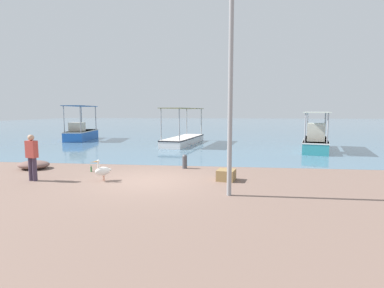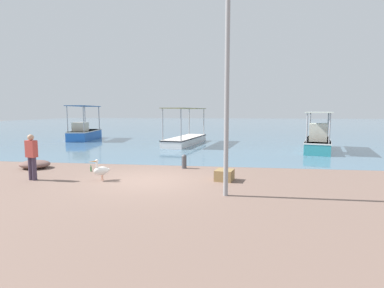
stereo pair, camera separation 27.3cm
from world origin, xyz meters
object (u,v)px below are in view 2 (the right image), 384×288
(cargo_crate, at_px, (224,175))
(net_pile, at_px, (35,164))
(fishing_boat_near_right, at_px, (84,132))
(pelican, at_px, (101,170))
(lamp_post, at_px, (227,69))
(fisherman_standing, at_px, (32,156))
(fishing_boat_far_right, at_px, (186,138))
(fishing_boat_center, at_px, (318,141))
(glass_bottle, at_px, (91,169))
(mooring_bollard, at_px, (184,161))

(cargo_crate, bearing_deg, net_pile, 171.64)
(fishing_boat_near_right, xyz_separation_m, cargo_crate, (12.65, -13.94, -0.46))
(pelican, distance_m, cargo_crate, 4.51)
(lamp_post, xyz_separation_m, fisherman_standing, (-7.09, 1.09, -2.83))
(fishing_boat_far_right, height_order, fisherman_standing, fishing_boat_far_right)
(fisherman_standing, bearing_deg, pelican, 5.97)
(pelican, relative_size, lamp_post, 0.12)
(fishing_boat_near_right, distance_m, net_pile, 13.40)
(fishing_boat_center, bearing_deg, fishing_boat_near_right, 164.99)
(fishing_boat_far_right, height_order, fishing_boat_center, fishing_boat_far_right)
(lamp_post, height_order, cargo_crate, lamp_post)
(pelican, height_order, lamp_post, lamp_post)
(fishing_boat_far_right, relative_size, net_pile, 4.95)
(net_pile, xyz_separation_m, glass_bottle, (2.79, -0.32, -0.07))
(pelican, bearing_deg, mooring_bollard, 45.91)
(lamp_post, bearing_deg, fishing_boat_near_right, 128.69)
(cargo_crate, bearing_deg, lamp_post, -87.38)
(mooring_bollard, distance_m, net_pile, 6.65)
(mooring_bollard, height_order, net_pile, mooring_bollard)
(fishing_boat_far_right, bearing_deg, fishing_boat_near_right, 166.35)
(cargo_crate, height_order, glass_bottle, cargo_crate)
(fishing_boat_far_right, relative_size, pelican, 8.20)
(net_pile, bearing_deg, cargo_crate, -8.36)
(net_pile, bearing_deg, fishing_boat_center, 28.92)
(pelican, height_order, fisherman_standing, fisherman_standing)
(net_pile, height_order, glass_bottle, net_pile)
(fishing_boat_far_right, relative_size, lamp_post, 0.97)
(fishing_boat_near_right, distance_m, mooring_bollard, 16.04)
(fishing_boat_near_right, xyz_separation_m, pelican, (8.19, -14.55, -0.28))
(fishing_boat_center, relative_size, fisherman_standing, 3.30)
(cargo_crate, xyz_separation_m, glass_bottle, (-5.63, 0.92, -0.09))
(lamp_post, bearing_deg, fishing_boat_far_right, 103.86)
(fishing_boat_near_right, relative_size, glass_bottle, 17.63)
(cargo_crate, distance_m, glass_bottle, 5.70)
(glass_bottle, bearing_deg, fishing_boat_center, 35.65)
(fishing_boat_far_right, height_order, net_pile, fishing_boat_far_right)
(fishing_boat_near_right, bearing_deg, lamp_post, -51.31)
(fishing_boat_center, height_order, fisherman_standing, fishing_boat_center)
(fisherman_standing, bearing_deg, lamp_post, -8.76)
(mooring_bollard, bearing_deg, net_pile, -172.51)
(fisherman_standing, distance_m, net_pile, 2.65)
(fisherman_standing, relative_size, glass_bottle, 6.26)
(mooring_bollard, bearing_deg, fishing_boat_center, 42.68)
(fishing_boat_near_right, distance_m, lamp_post, 20.61)
(mooring_bollard, bearing_deg, pelican, -134.09)
(pelican, bearing_deg, fishing_boat_center, 43.55)
(pelican, xyz_separation_m, glass_bottle, (-1.16, 1.53, -0.27))
(fishing_boat_far_right, xyz_separation_m, fishing_boat_near_right, (-9.38, 2.28, 0.16))
(lamp_post, relative_size, glass_bottle, 24.94)
(fishing_boat_near_right, distance_m, glass_bottle, 14.81)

